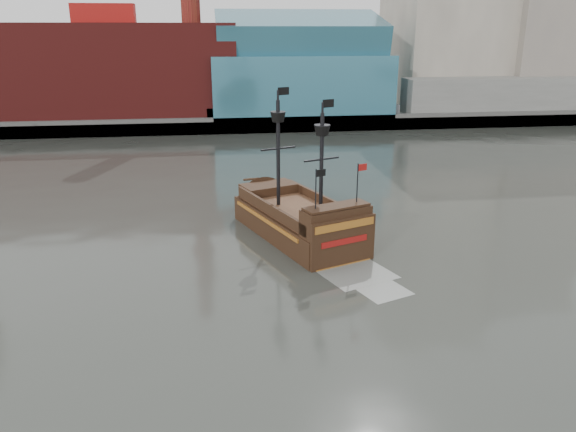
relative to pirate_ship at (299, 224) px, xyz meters
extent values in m
plane|color=#2B2D28|center=(-1.40, -14.36, -1.16)|extent=(400.00, 400.00, 0.00)
cube|color=slate|center=(-1.40, 77.64, -0.16)|extent=(220.00, 60.00, 2.00)
cube|color=#4C4C49|center=(-1.40, 48.14, 0.14)|extent=(220.00, 1.00, 2.60)
cube|color=maroon|center=(-23.40, 57.64, 8.34)|extent=(42.00, 18.00, 15.00)
cube|color=#306C81|center=(8.60, 55.64, 5.84)|extent=(30.00, 16.00, 10.00)
cube|color=gray|center=(56.60, 61.64, 19.84)|extent=(18.00, 18.00, 38.00)
cube|color=slate|center=(46.60, 51.64, 3.84)|extent=(40.00, 6.00, 6.00)
cube|color=#306C81|center=(8.60, 55.64, 13.84)|extent=(28.00, 14.94, 8.78)
cube|color=black|center=(-0.11, 0.28, -0.50)|extent=(9.76, 14.23, 2.85)
cube|color=#49291B|center=(-0.11, 0.28, 1.09)|extent=(8.78, 12.81, 0.33)
cube|color=black|center=(-1.96, 5.21, 1.47)|extent=(5.28, 4.10, 1.10)
cube|color=black|center=(1.90, -5.05, 1.91)|extent=(5.49, 3.47, 1.97)
cube|color=black|center=(2.26, -5.99, 0.16)|extent=(5.12, 2.15, 4.38)
cube|color=#9E5E1E|center=(2.31, -6.13, 1.91)|extent=(4.65, 1.82, 0.55)
cube|color=maroon|center=(2.31, -6.13, 0.70)|extent=(3.62, 1.43, 0.44)
cylinder|color=black|center=(-1.51, 1.51, 5.52)|extent=(0.40, 0.40, 8.55)
cylinder|color=black|center=(1.51, -1.21, 5.20)|extent=(0.40, 0.40, 7.89)
cone|color=black|center=(-1.51, 1.51, 8.48)|extent=(1.55, 1.55, 0.77)
cone|color=black|center=(1.51, -1.21, 7.83)|extent=(1.55, 1.55, 0.77)
cube|color=black|center=(-1.05, 1.69, 10.45)|extent=(0.93, 0.38, 0.60)
cube|color=black|center=(1.97, -1.04, 9.80)|extent=(0.93, 0.38, 0.60)
cube|color=gray|center=(2.90, -7.71, -1.15)|extent=(5.75, 5.33, 0.02)
camera|label=1|loc=(-6.72, -42.52, 15.19)|focal=35.00mm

